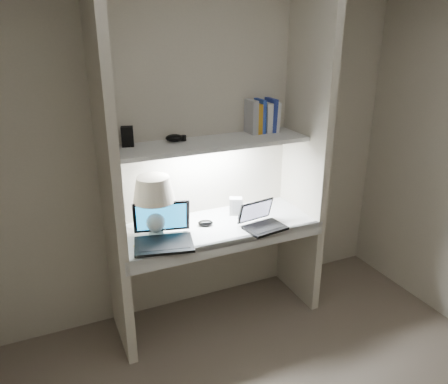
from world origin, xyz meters
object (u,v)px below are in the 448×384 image
laptop_main (163,234)px  book_row (262,116)px  table_lamp (154,196)px  laptop_netbook (262,222)px  speaker (236,206)px

laptop_main → book_row: bearing=32.5°
table_lamp → laptop_netbook: table_lamp is taller
laptop_netbook → book_row: book_row is taller
book_row → speaker: bearing=-158.1°
laptop_main → laptop_netbook: 0.71m
table_lamp → laptop_netbook: 0.78m
speaker → book_row: bearing=46.7°
laptop_main → speaker: size_ratio=3.33×
laptop_main → book_row: size_ratio=1.80×
speaker → table_lamp: bearing=-148.7°
table_lamp → speaker: bearing=6.5°
table_lamp → laptop_main: size_ratio=0.93×
speaker → book_row: book_row is taller
laptop_netbook → book_row: size_ratio=1.26×
laptop_main → speaker: 0.67m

